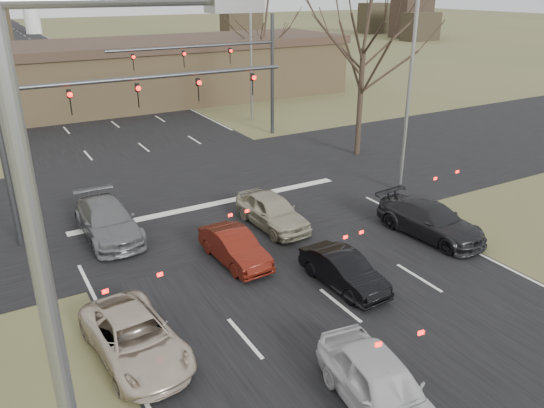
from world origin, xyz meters
The scene contains 17 objects.
ground centered at (0.00, 0.00, 0.00)m, with size 360.00×360.00×0.00m, color #4E552D.
road_main centered at (0.00, 60.00, 0.01)m, with size 14.00×300.00×0.02m, color black.
road_cross centered at (0.00, 15.00, 0.01)m, with size 200.00×14.00×0.02m, color black.
building centered at (2.00, 38.00, 2.67)m, with size 42.40×10.40×5.30m.
mast_arm_near centered at (-5.23, 13.00, 5.07)m, with size 12.12×0.24×8.00m.
mast_arm_far centered at (6.18, 23.00, 5.02)m, with size 11.12×0.24×8.00m.
streetlight_right_near centered at (8.82, 10.00, 5.59)m, with size 2.34×0.25×10.00m.
streetlight_right_far centered at (9.32, 27.00, 5.59)m, with size 2.34×0.25×10.00m.
tree_right_near centered at (11.00, 16.00, 8.90)m, with size 6.90×6.90×11.50m.
tree_right_far centered at (15.00, 35.00, 6.96)m, with size 5.40×5.40×9.00m.
car_silver_suv centered at (-6.50, 3.80, 0.62)m, with size 2.07×4.49×1.25m, color beige.
car_white_sedan centered at (-1.92, -1.18, 0.73)m, with size 1.72×4.27×1.46m, color silver.
car_black_hatch centered at (0.85, 3.96, 0.60)m, with size 1.28×3.67×1.21m, color black.
car_charcoal_sedan centered at (6.41, 5.40, 0.70)m, with size 1.97×4.84×1.41m, color black.
car_grey_ahead centered at (-5.21, 11.99, 0.72)m, with size 2.03×4.98×1.45m, color slate.
car_red_ahead centered at (-1.64, 7.41, 0.61)m, with size 1.29×3.70×1.22m, color #52140B.
car_silver_ahead centered at (1.17, 9.46, 0.72)m, with size 1.70×4.22×1.44m, color #A6A286.
Camera 1 is at (-9.28, -8.65, 9.71)m, focal length 35.00 mm.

